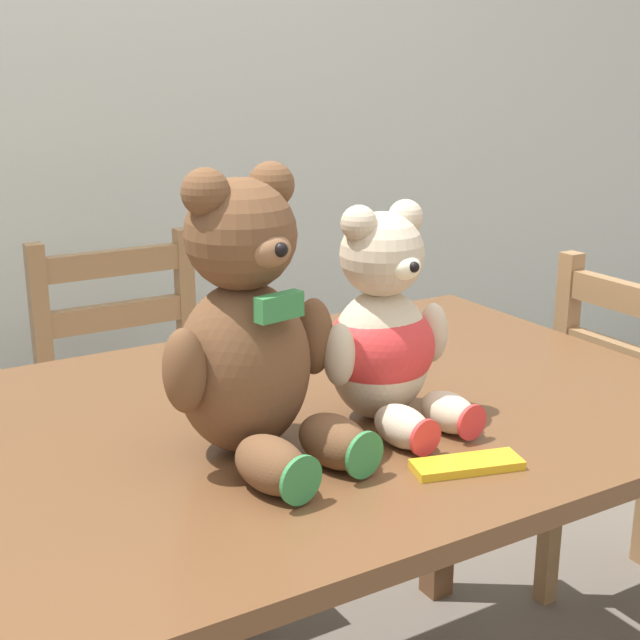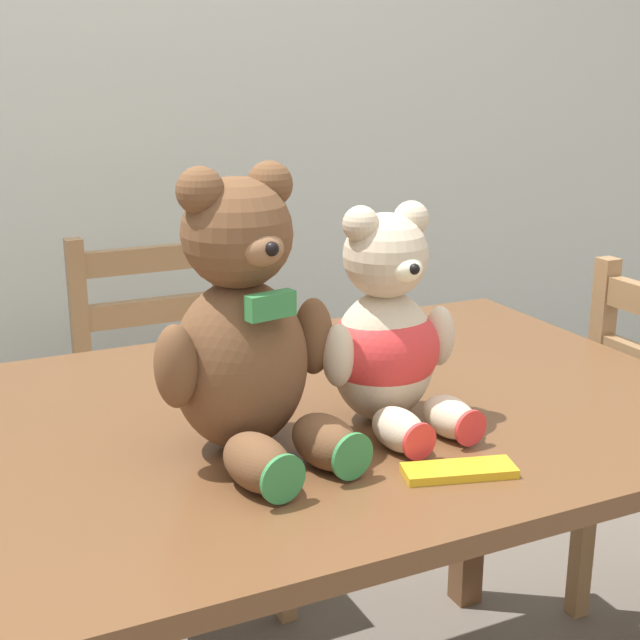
{
  "view_description": "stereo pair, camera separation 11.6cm",
  "coord_description": "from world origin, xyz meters",
  "px_view_note": "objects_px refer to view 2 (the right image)",
  "views": [
    {
      "loc": [
        -0.56,
        -0.7,
        1.28
      ],
      "look_at": [
        0.06,
        0.35,
        0.92
      ],
      "focal_mm": 50.0,
      "sensor_mm": 36.0,
      "label": 1
    },
    {
      "loc": [
        -0.46,
        -0.75,
        1.28
      ],
      "look_at": [
        0.06,
        0.35,
        0.92
      ],
      "focal_mm": 50.0,
      "sensor_mm": 36.0,
      "label": 2
    }
  ],
  "objects_px": {
    "wooden_chair_behind": "(175,422)",
    "teddy_bear_left": "(245,332)",
    "chocolate_bar": "(459,471)",
    "teddy_bear_right": "(387,337)"
  },
  "relations": [
    {
      "from": "wooden_chair_behind",
      "to": "chocolate_bar",
      "type": "xyz_separation_m",
      "value": [
        0.09,
        -1.05,
        0.32
      ]
    },
    {
      "from": "teddy_bear_right",
      "to": "chocolate_bar",
      "type": "bearing_deg",
      "value": 83.5
    },
    {
      "from": "teddy_bear_left",
      "to": "chocolate_bar",
      "type": "xyz_separation_m",
      "value": [
        0.22,
        -0.2,
        -0.17
      ]
    },
    {
      "from": "wooden_chair_behind",
      "to": "teddy_bear_left",
      "type": "distance_m",
      "value": 0.98
    },
    {
      "from": "wooden_chair_behind",
      "to": "teddy_bear_right",
      "type": "relative_size",
      "value": 2.65
    },
    {
      "from": "teddy_bear_left",
      "to": "teddy_bear_right",
      "type": "bearing_deg",
      "value": 170.65
    },
    {
      "from": "teddy_bear_left",
      "to": "wooden_chair_behind",
      "type": "bearing_deg",
      "value": -109.68
    },
    {
      "from": "teddy_bear_left",
      "to": "chocolate_bar",
      "type": "bearing_deg",
      "value": 127.3
    },
    {
      "from": "teddy_bear_left",
      "to": "teddy_bear_right",
      "type": "height_order",
      "value": "teddy_bear_left"
    },
    {
      "from": "teddy_bear_left",
      "to": "chocolate_bar",
      "type": "height_order",
      "value": "teddy_bear_left"
    }
  ]
}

